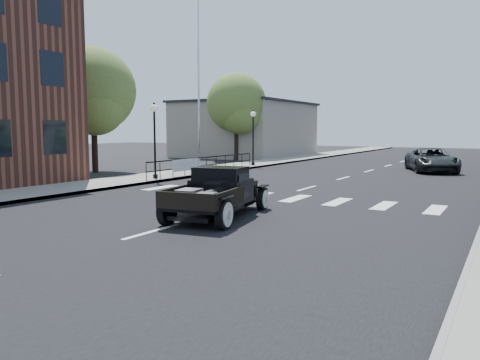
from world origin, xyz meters
The scene contains 14 objects.
ground centered at (0.00, 0.00, 0.00)m, with size 120.00×120.00×0.00m, color black.
road centered at (0.00, 15.00, 0.01)m, with size 14.00×80.00×0.02m, color black.
road_markings centered at (0.00, 10.00, 0.00)m, with size 12.00×60.00×0.06m, color silver, non-canonical shape.
sidewalk_left centered at (-8.50, 15.00, 0.07)m, with size 3.00×80.00×0.15m, color gray.
low_building_left centered at (-15.00, 28.00, 2.50)m, with size 10.00×12.00×5.00m, color gray.
railing centered at (-7.30, 10.00, 0.65)m, with size 0.08×10.00×1.00m, color black, non-canonical shape.
banner centered at (-7.22, 8.00, 0.45)m, with size 0.04×2.20×0.60m, color silver, non-canonical shape.
lamp_post_b centered at (-7.60, 6.00, 2.02)m, with size 0.36×0.36×3.74m, color black, non-canonical shape.
lamp_post_c centered at (-7.60, 16.00, 2.02)m, with size 0.36×0.36×3.74m, color black, non-canonical shape.
flagpole centered at (-9.20, 12.00, 6.62)m, with size 0.12×0.12×12.93m, color silver.
big_tree_near centered at (-14.00, 8.00, 3.69)m, with size 5.03×5.03×7.39m, color #52692D, non-canonical shape.
big_tree_far centered at (-12.50, 22.00, 3.62)m, with size 4.93×4.93×7.24m, color #52692D, non-canonical shape.
hotrod_pickup centered at (0.35, -0.51, 0.75)m, with size 2.02×4.32×1.50m, color black, non-canonical shape.
second_car centered at (3.37, 18.43, 0.72)m, with size 2.38×5.15×1.43m, color black.
Camera 1 is at (7.65, -11.69, 2.54)m, focal length 35.00 mm.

